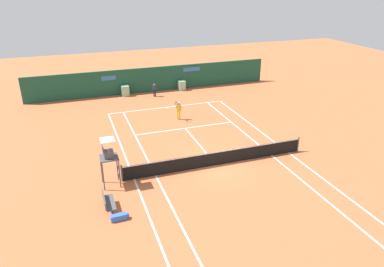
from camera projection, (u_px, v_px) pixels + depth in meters
ground_plane at (213, 161)px, 23.50m from camera, size 80.00×80.00×0.01m
tennis_net at (217, 158)px, 22.80m from camera, size 12.10×0.10×1.07m
sponsor_back_wall at (153, 80)px, 37.18m from camera, size 25.00×1.02×2.53m
umpire_chair at (109, 156)px, 20.09m from camera, size 1.00×1.00×2.86m
player_bench at (108, 201)px, 18.40m from camera, size 0.54×1.50×0.88m
equipment_bag at (120, 217)px, 17.80m from camera, size 0.92×0.32×0.32m
player_on_baseline at (178, 109)px, 29.91m from camera, size 0.71×0.64×1.77m
ball_kid_left_post at (154, 89)px, 35.77m from camera, size 0.44×0.19×1.32m
tennis_ball_by_sideline at (192, 133)px, 27.63m from camera, size 0.07×0.07×0.07m
tennis_ball_mid_court at (218, 124)px, 29.32m from camera, size 0.07×0.07×0.07m
tennis_ball_near_service_line at (197, 149)px, 24.98m from camera, size 0.07×0.07×0.07m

